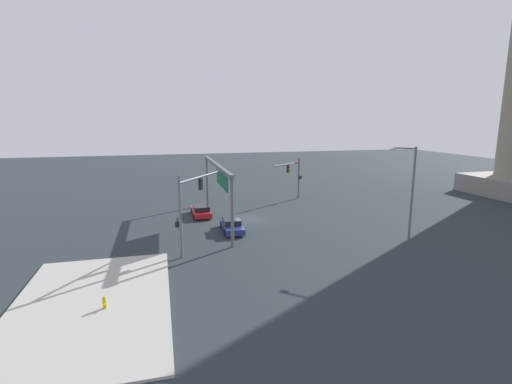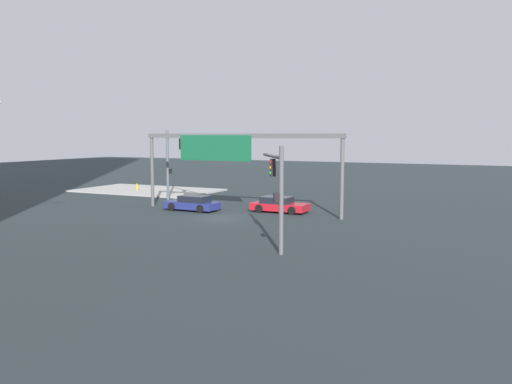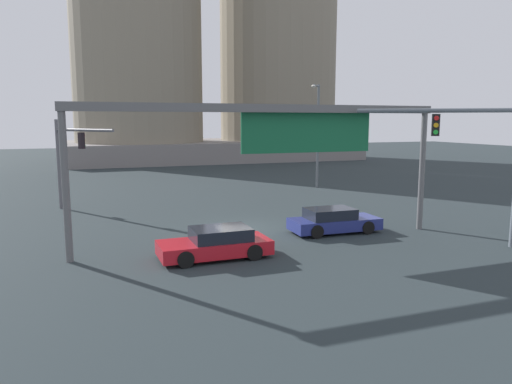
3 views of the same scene
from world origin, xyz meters
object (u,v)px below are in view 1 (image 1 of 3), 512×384
at_px(sedan_car_approaching, 232,225).
at_px(sedan_car_waiting_far, 201,211).
at_px(traffic_signal_near_corner, 294,173).
at_px(traffic_signal_opposite_side, 189,200).
at_px(fire_hydrant_on_curb, 105,303).
at_px(streetlamp_curved_arm, 410,188).

xyz_separation_m(sedan_car_approaching, sedan_car_waiting_far, (-6.53, -2.21, 0.00)).
xyz_separation_m(traffic_signal_near_corner, traffic_signal_opposite_side, (16.70, -14.93, 0.67)).
bearing_deg(traffic_signal_near_corner, traffic_signal_opposite_side, 14.09).
height_order(traffic_signal_near_corner, fire_hydrant_on_curb, traffic_signal_near_corner).
height_order(traffic_signal_opposite_side, sedan_car_approaching, traffic_signal_opposite_side).
height_order(traffic_signal_near_corner, streetlamp_curved_arm, streetlamp_curved_arm).
relative_size(sedan_car_approaching, sedan_car_waiting_far, 1.00).
relative_size(streetlamp_curved_arm, sedan_car_waiting_far, 1.87).
distance_m(traffic_signal_opposite_side, sedan_car_waiting_far, 12.00).
distance_m(traffic_signal_near_corner, sedan_car_approaching, 16.31).
bearing_deg(fire_hydrant_on_curb, traffic_signal_opposite_side, 147.11).
bearing_deg(fire_hydrant_on_curb, traffic_signal_near_corner, 140.96).
relative_size(traffic_signal_near_corner, sedan_car_approaching, 1.24).
distance_m(traffic_signal_opposite_side, fire_hydrant_on_curb, 10.69).
bearing_deg(sedan_car_waiting_far, traffic_signal_near_corner, -67.43).
bearing_deg(sedan_car_waiting_far, fire_hydrant_on_curb, 158.72).
height_order(traffic_signal_opposite_side, fire_hydrant_on_curb, traffic_signal_opposite_side).
bearing_deg(streetlamp_curved_arm, sedan_car_approaching, 15.74).
bearing_deg(sedan_car_waiting_far, streetlamp_curved_arm, -128.62).
xyz_separation_m(sedan_car_approaching, fire_hydrant_on_curb, (13.13, -9.71, -0.09)).
xyz_separation_m(traffic_signal_near_corner, sedan_car_waiting_far, (5.46, -12.87, -3.00)).
relative_size(sedan_car_approaching, fire_hydrant_on_curb, 6.21).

